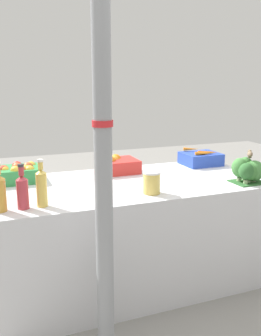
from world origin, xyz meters
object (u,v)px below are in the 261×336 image
Objects in this scene: orange_crate at (116,165)px; apple_crate at (18,173)px; juice_bottle_ruby at (22,191)px; support_pole at (103,147)px; sparrow_bird at (250,154)px; pickle_jar at (152,182)px; carrot_crate at (201,158)px; broccoli_pile at (248,170)px; juice_bottle_golden at (42,187)px.

apple_crate is at bearing -179.38° from orange_crate.
juice_bottle_ruby is (-0.02, -0.60, 0.04)m from apple_crate.
support_pole is 0.60m from juice_bottle_ruby.
juice_bottle_ruby is 1.53m from sparrow_bird.
sparrow_bird is at bearing 0.45° from pickle_jar.
apple_crate is (-0.32, 1.00, -0.33)m from support_pole.
broccoli_pile is at bearing -89.89° from carrot_crate.
orange_crate is 0.89m from juice_bottle_golden.
apple_crate is 0.61m from juice_bottle_golden.
orange_crate is 2.12× the size of pickle_jar.
apple_crate is 2.12× the size of pickle_jar.
juice_bottle_ruby is at bearing 131.08° from support_pole.
support_pole is 1.57m from carrot_crate.
apple_crate is 1.62m from sparrow_bird.
pickle_jar is at bearing 42.52° from support_pole.
juice_bottle_ruby reaches higher than apple_crate.
broccoli_pile reaches higher than orange_crate.
broccoli_pile is 0.87× the size of juice_bottle_ruby.
pickle_jar is (-0.72, -0.60, 0.02)m from carrot_crate.
carrot_crate is 1.37× the size of broccoli_pile.
apple_crate reaches higher than carrot_crate.
juice_bottle_golden is 0.68m from pickle_jar.
carrot_crate is 0.61m from sparrow_bird.
juice_bottle_ruby reaches higher than carrot_crate.
apple_crate is at bearing 157.83° from broccoli_pile.
support_pole is 1.26m from broccoli_pile.
carrot_crate is (1.16, 1.00, -0.33)m from support_pole.
broccoli_pile is at bearing -0.68° from pickle_jar.
support_pole reaches higher than orange_crate.
juice_bottle_ruby is at bearing -141.12° from orange_crate.
carrot_crate is at bearing 0.04° from apple_crate.
juice_bottle_ruby reaches higher than pickle_jar.
support_pole reaches higher than carrot_crate.
juice_bottle_golden is at bearing -82.30° from apple_crate.
sparrow_bird reaches higher than apple_crate.
pickle_jar is at bearing 179.32° from broccoli_pile.
support_pole is 0.54m from juice_bottle_golden.
apple_crate is at bearing -179.96° from carrot_crate.
apple_crate is at bearing 107.94° from support_pole.
apple_crate is at bearing 141.84° from pickle_jar.
juice_bottle_ruby is at bearing -179.76° from pickle_jar.
carrot_crate is 2.55× the size of sparrow_bird.
support_pole is 16.01× the size of pickle_jar.
carrot_crate is at bearing 90.11° from broccoli_pile.
pickle_jar is at bearing 0.28° from juice_bottle_golden.
juice_bottle_golden is (-0.65, -0.61, 0.05)m from orange_crate.
apple_crate is 1.60m from broccoli_pile.
carrot_crate is (0.75, -0.01, -0.01)m from orange_crate.
pickle_jar is (0.76, -0.60, 0.01)m from apple_crate.
pickle_jar reaches higher than carrot_crate.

